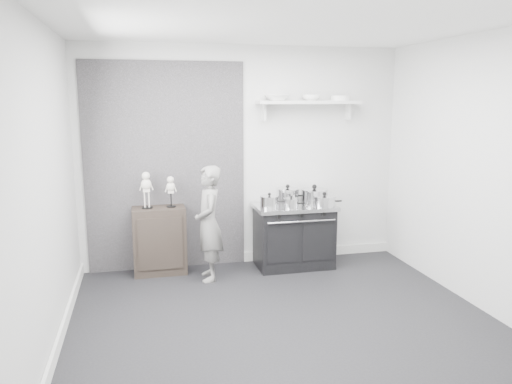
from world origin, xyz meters
TOP-DOWN VIEW (x-y plane):
  - ground at (0.00, 0.00)m, footprint 4.00×4.00m
  - room_shell at (-0.09, 0.15)m, footprint 4.02×3.62m
  - wall_shelf at (0.80, 1.68)m, footprint 1.30×0.26m
  - stove at (0.57, 1.48)m, footprint 0.98×0.61m
  - side_cabinet at (-1.06, 1.61)m, footprint 0.62×0.36m
  - child at (-0.52, 1.26)m, footprint 0.33×0.50m
  - pot_front_left at (0.24, 1.40)m, footprint 0.31×0.22m
  - pot_back_left at (0.52, 1.60)m, footprint 0.37×0.28m
  - pot_back_right at (0.86, 1.58)m, footprint 0.43×0.34m
  - pot_front_right at (0.90, 1.32)m, footprint 0.36×0.27m
  - pot_front_center at (0.47, 1.29)m, footprint 0.26×0.17m
  - skeleton_full at (-1.19, 1.61)m, footprint 0.14×0.09m
  - skeleton_torso at (-0.91, 1.61)m, footprint 0.12×0.08m
  - bowl_large at (0.39, 1.67)m, footprint 0.29×0.29m
  - bowl_small at (0.83, 1.67)m, footprint 0.22×0.22m
  - plate_stack at (1.21, 1.67)m, footprint 0.24×0.24m

SIDE VIEW (x-z plane):
  - ground at x=0.00m, z-range 0.00..0.00m
  - stove at x=0.57m, z-range 0.00..0.79m
  - side_cabinet at x=-1.06m, z-range 0.00..0.80m
  - child at x=-0.52m, z-range 0.00..1.33m
  - pot_front_center at x=0.47m, z-range 0.77..0.92m
  - pot_front_right at x=0.90m, z-range 0.76..0.94m
  - pot_front_left at x=0.24m, z-range 0.76..0.94m
  - pot_back_right at x=0.86m, z-range 0.75..0.98m
  - pot_back_left at x=0.52m, z-range 0.76..0.99m
  - skeleton_torso at x=-0.91m, z-range 0.80..1.23m
  - skeleton_full at x=-1.19m, z-range 0.80..1.30m
  - room_shell at x=-0.09m, z-range 0.28..2.99m
  - wall_shelf at x=0.80m, z-range 1.89..2.13m
  - plate_stack at x=1.21m, z-range 2.04..2.10m
  - bowl_small at x=0.83m, z-range 2.04..2.11m
  - bowl_large at x=0.39m, z-range 2.04..2.11m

